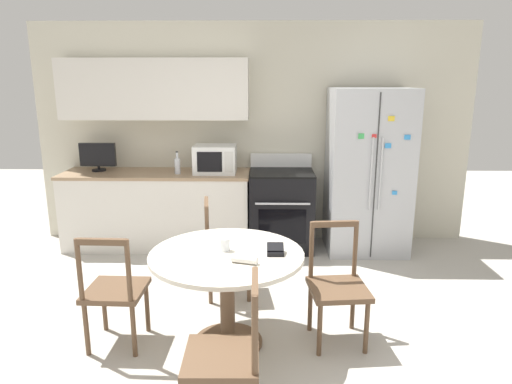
{
  "coord_description": "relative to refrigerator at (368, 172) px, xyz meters",
  "views": [
    {
      "loc": [
        0.13,
        -2.89,
        1.95
      ],
      "look_at": [
        0.06,
        1.15,
        0.95
      ],
      "focal_mm": 32.0,
      "sensor_mm": 36.0,
      "label": 1
    }
  ],
  "objects": [
    {
      "name": "ground_plane",
      "position": [
        -1.31,
        -2.22,
        -0.93
      ],
      "size": [
        14.0,
        14.0,
        0.0
      ],
      "primitive_type": "plane",
      "color": "#B2ADA3"
    },
    {
      "name": "candle_glass",
      "position": [
        -1.47,
        -1.98,
        -0.16
      ],
      "size": [
        0.08,
        0.08,
        0.09
      ],
      "color": "silver",
      "rests_on": "dining_table"
    },
    {
      "name": "dining_chair_left",
      "position": [
        -2.28,
        -2.05,
        -0.49
      ],
      "size": [
        0.43,
        0.43,
        0.9
      ],
      "rotation": [
        0.0,
        0.0,
        6.25
      ],
      "color": "brown",
      "rests_on": "ground_plane"
    },
    {
      "name": "countertop_tv",
      "position": [
        -3.13,
        0.13,
        0.15
      ],
      "size": [
        0.42,
        0.16,
        0.33
      ],
      "color": "black",
      "rests_on": "kitchen_counter"
    },
    {
      "name": "counter_bottle",
      "position": [
        -2.17,
        -0.02,
        0.07
      ],
      "size": [
        0.07,
        0.07,
        0.26
      ],
      "color": "silver",
      "rests_on": "kitchen_counter"
    },
    {
      "name": "dining_chair_right",
      "position": [
        -0.63,
        -1.95,
        -0.49
      ],
      "size": [
        0.46,
        0.46,
        0.9
      ],
      "rotation": [
        0.0,
        0.0,
        3.24
      ],
      "color": "brown",
      "rests_on": "ground_plane"
    },
    {
      "name": "dining_chair_near",
      "position": [
        -1.39,
        -2.85,
        -0.49
      ],
      "size": [
        0.43,
        0.43,
        0.9
      ],
      "rotation": [
        0.0,
        0.0,
        1.59
      ],
      "color": "brown",
      "rests_on": "ground_plane"
    },
    {
      "name": "wallet",
      "position": [
        -1.1,
        -2.04,
        -0.17
      ],
      "size": [
        0.12,
        0.13,
        0.07
      ],
      "color": "black",
      "rests_on": "dining_table"
    },
    {
      "name": "folded_napkin",
      "position": [
        -1.32,
        -2.21,
        -0.17
      ],
      "size": [
        0.19,
        0.1,
        0.05
      ],
      "color": "silver",
      "rests_on": "dining_table"
    },
    {
      "name": "refrigerator",
      "position": [
        0.0,
        0.0,
        0.0
      ],
      "size": [
        0.9,
        0.74,
        1.86
      ],
      "color": "#B2B5BA",
      "rests_on": "ground_plane"
    },
    {
      "name": "microwave",
      "position": [
        -1.74,
        0.05,
        0.13
      ],
      "size": [
        0.48,
        0.38,
        0.32
      ],
      "color": "white",
      "rests_on": "kitchen_counter"
    },
    {
      "name": "oven_range",
      "position": [
        -0.98,
        0.04,
        -0.46
      ],
      "size": [
        0.73,
        0.68,
        1.08
      ],
      "color": "black",
      "rests_on": "ground_plane"
    },
    {
      "name": "back_wall",
      "position": [
        -1.62,
        0.37,
        0.52
      ],
      "size": [
        5.2,
        0.44,
        2.6
      ],
      "color": "beige",
      "rests_on": "ground_plane"
    },
    {
      "name": "kitchen_counter",
      "position": [
        -2.44,
        0.07,
        -0.48
      ],
      "size": [
        2.17,
        0.64,
        0.9
      ],
      "color": "silver",
      "rests_on": "ground_plane"
    },
    {
      "name": "dining_table",
      "position": [
        -1.45,
        -2.02,
        -0.35
      ],
      "size": [
        1.12,
        1.12,
        0.73
      ],
      "color": "beige",
      "rests_on": "ground_plane"
    },
    {
      "name": "dining_chair_far",
      "position": [
        -1.54,
        -1.2,
        -0.49
      ],
      "size": [
        0.47,
        0.47,
        0.9
      ],
      "rotation": [
        0.0,
        0.0,
        4.84
      ],
      "color": "brown",
      "rests_on": "ground_plane"
    }
  ]
}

